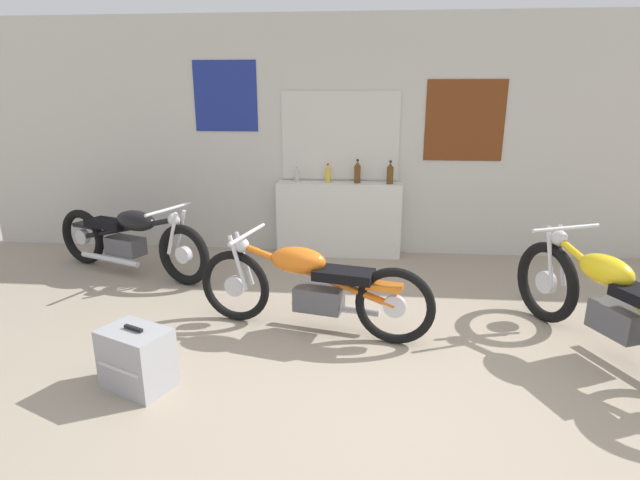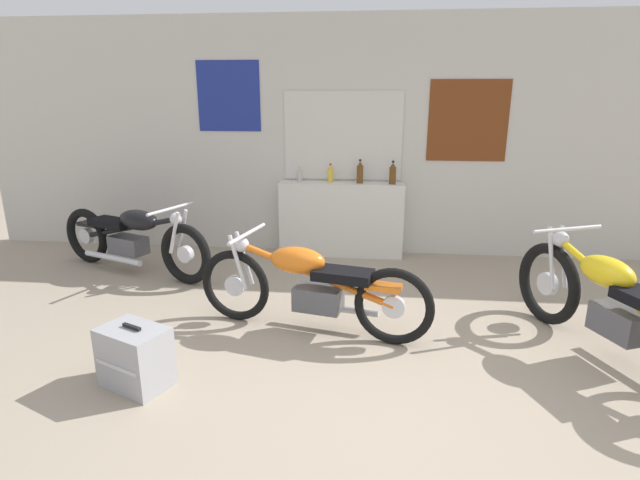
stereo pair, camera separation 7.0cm
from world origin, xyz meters
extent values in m
plane|color=gray|center=(0.00, 0.00, 0.00)|extent=(24.00, 24.00, 0.00)
cube|color=beige|center=(0.00, 3.32, 1.40)|extent=(10.00, 0.06, 2.80)
cube|color=silver|center=(-0.47, 3.29, 1.43)|extent=(1.34, 0.01, 0.97)
cube|color=beige|center=(-0.47, 3.28, 1.43)|extent=(1.40, 0.01, 1.03)
cube|color=brown|center=(0.97, 3.29, 1.62)|extent=(0.90, 0.01, 0.92)
cube|color=navy|center=(-1.84, 3.29, 1.89)|extent=(0.76, 0.01, 0.81)
cube|color=silver|center=(-0.47, 3.14, 0.45)|extent=(1.49, 0.28, 0.90)
cylinder|color=#B7B2A8|center=(-0.98, 3.17, 0.96)|extent=(0.06, 0.06, 0.13)
cone|color=#B7B2A8|center=(-0.98, 3.17, 1.04)|extent=(0.05, 0.05, 0.04)
cylinder|color=gold|center=(-0.98, 3.17, 1.07)|extent=(0.02, 0.02, 0.01)
cylinder|color=gold|center=(-0.61, 3.17, 0.98)|extent=(0.07, 0.07, 0.16)
cone|color=gold|center=(-0.61, 3.17, 1.08)|extent=(0.06, 0.06, 0.04)
cylinder|color=red|center=(-0.61, 3.17, 1.11)|extent=(0.03, 0.03, 0.02)
cylinder|color=#5B3814|center=(-0.26, 3.15, 1.00)|extent=(0.08, 0.08, 0.20)
cone|color=#5B3814|center=(-0.26, 3.15, 1.13)|extent=(0.06, 0.06, 0.06)
cylinder|color=black|center=(-0.26, 3.15, 1.17)|extent=(0.03, 0.03, 0.02)
cylinder|color=#5B3814|center=(0.13, 3.12, 1.00)|extent=(0.08, 0.08, 0.20)
cone|color=#5B3814|center=(0.13, 3.12, 1.12)|extent=(0.07, 0.07, 0.05)
cylinder|color=black|center=(0.13, 3.12, 1.16)|extent=(0.03, 0.03, 0.02)
torus|color=black|center=(-1.27, 1.20, 0.32)|extent=(0.64, 0.21, 0.64)
cylinder|color=silver|center=(-1.27, 1.20, 0.32)|extent=(0.19, 0.09, 0.18)
torus|color=black|center=(0.08, 0.89, 0.32)|extent=(0.64, 0.21, 0.64)
cylinder|color=silver|center=(0.08, 0.89, 0.32)|extent=(0.19, 0.09, 0.18)
cube|color=#4C4C51|center=(-0.52, 1.03, 0.30)|extent=(0.43, 0.30, 0.20)
cylinder|color=orange|center=(-0.52, 1.03, 0.50)|extent=(1.24, 0.34, 0.41)
ellipsoid|color=orange|center=(-0.70, 1.07, 0.61)|extent=(0.51, 0.34, 0.22)
cube|color=black|center=(-0.32, 0.98, 0.53)|extent=(0.51, 0.34, 0.08)
cube|color=orange|center=(0.00, 0.91, 0.47)|extent=(0.30, 0.20, 0.04)
cylinder|color=silver|center=(-1.21, 1.12, 0.56)|extent=(0.17, 0.07, 0.47)
cylinder|color=silver|center=(-1.19, 1.24, 0.56)|extent=(0.17, 0.07, 0.47)
cylinder|color=silver|center=(-1.13, 1.17, 0.80)|extent=(0.17, 0.63, 0.03)
sphere|color=silver|center=(-1.19, 1.18, 0.70)|extent=(0.13, 0.13, 0.13)
cylinder|color=silver|center=(-0.40, 1.14, 0.17)|extent=(0.76, 0.23, 0.06)
torus|color=black|center=(1.41, 1.44, 0.35)|extent=(0.34, 0.69, 0.70)
cylinder|color=silver|center=(1.41, 1.44, 0.35)|extent=(0.13, 0.21, 0.20)
cube|color=#4C4C51|center=(1.69, 0.74, 0.33)|extent=(0.34, 0.43, 0.21)
cylinder|color=yellow|center=(1.69, 0.74, 0.55)|extent=(0.51, 1.17, 0.44)
ellipsoid|color=yellow|center=(1.62, 0.91, 0.66)|extent=(0.39, 0.52, 0.22)
cylinder|color=silver|center=(1.38, 1.35, 0.61)|extent=(0.09, 0.17, 0.51)
cylinder|color=silver|center=(1.49, 1.40, 0.61)|extent=(0.09, 0.17, 0.51)
cylinder|color=silver|center=(1.46, 1.31, 0.87)|extent=(0.61, 0.27, 0.03)
sphere|color=silver|center=(1.44, 1.37, 0.77)|extent=(0.13, 0.13, 0.13)
torus|color=black|center=(-2.01, 1.99, 0.32)|extent=(0.63, 0.33, 0.64)
cylinder|color=silver|center=(-2.01, 1.99, 0.32)|extent=(0.19, 0.13, 0.18)
torus|color=black|center=(-3.41, 2.55, 0.32)|extent=(0.63, 0.33, 0.64)
cylinder|color=silver|center=(-3.41, 2.55, 0.32)|extent=(0.19, 0.13, 0.18)
cube|color=#4C4C51|center=(-2.78, 2.30, 0.31)|extent=(0.47, 0.36, 0.19)
cylinder|color=black|center=(-2.78, 2.30, 0.50)|extent=(1.30, 0.56, 0.40)
ellipsoid|color=black|center=(-2.60, 2.23, 0.61)|extent=(0.57, 0.41, 0.22)
cube|color=black|center=(-2.99, 2.38, 0.53)|extent=(0.57, 0.41, 0.08)
cube|color=black|center=(-3.33, 2.52, 0.47)|extent=(0.33, 0.24, 0.04)
cylinder|color=silver|center=(-2.06, 2.08, 0.56)|extent=(0.18, 0.10, 0.45)
cylinder|color=silver|center=(-2.10, 1.96, 0.56)|extent=(0.18, 0.10, 0.45)
cylinder|color=silver|center=(-2.15, 2.05, 0.79)|extent=(0.27, 0.61, 0.03)
sphere|color=silver|center=(-2.09, 2.03, 0.69)|extent=(0.13, 0.13, 0.13)
cylinder|color=silver|center=(-2.93, 2.21, 0.18)|extent=(0.79, 0.37, 0.06)
cube|color=#9E9EA3|center=(-1.67, 0.12, 0.21)|extent=(0.53, 0.46, 0.42)
cube|color=silver|center=(-1.73, -0.03, 0.21)|extent=(0.35, 0.16, 0.02)
cube|color=black|center=(-1.67, 0.12, 0.43)|extent=(0.15, 0.09, 0.02)
camera|label=1|loc=(-0.19, -2.75, 1.91)|focal=28.00mm
camera|label=2|loc=(-0.12, -2.74, 1.91)|focal=28.00mm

